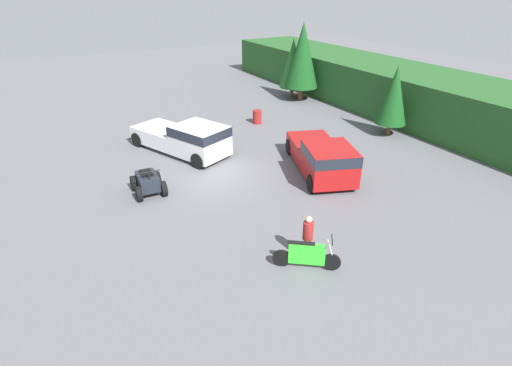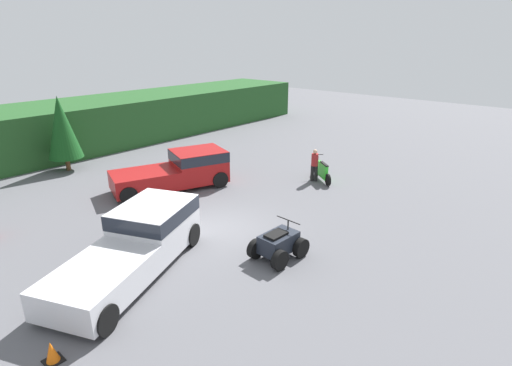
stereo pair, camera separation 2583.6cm
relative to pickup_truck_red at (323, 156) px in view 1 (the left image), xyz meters
The scene contains 12 objects.
ground_plane 5.40m from the pickup_truck_red, 114.16° to the right, with size 80.00×80.00×0.00m, color #5B5B60.
hillside_backdrop 11.37m from the pickup_truck_red, 101.06° to the left, with size 44.00×6.00×3.03m.
tree_left 14.40m from the pickup_truck_red, 152.22° to the left, with size 1.99×1.99×4.52m.
tree_mid_left 13.67m from the pickup_truck_red, 149.67° to the left, with size 2.54×2.54×5.78m.
tree_mid_right 7.54m from the pickup_truck_red, 109.57° to the left, with size 1.83×1.83×4.16m.
pickup_truck_red is the anchor object (origin of this frame).
pickup_truck_second 7.39m from the pickup_truck_red, 139.47° to the right, with size 6.26×4.25×1.77m.
dirt_bike 7.27m from the pickup_truck_red, 41.43° to the right, with size 1.41×1.84×1.21m.
quad_atv 8.20m from the pickup_truck_red, 105.74° to the right, with size 1.85×1.38×1.25m.
rider_person 6.81m from the pickup_truck_red, 41.77° to the right, with size 0.49×0.49×1.71m.
traffic_cone 11.58m from the pickup_truck_red, 143.84° to the right, with size 0.42×0.42×0.55m.
steel_barrel 8.36m from the pickup_truck_red, behind, with size 0.58×0.58×0.88m.
Camera 1 is at (15.96, -6.48, 8.49)m, focal length 28.00 mm.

